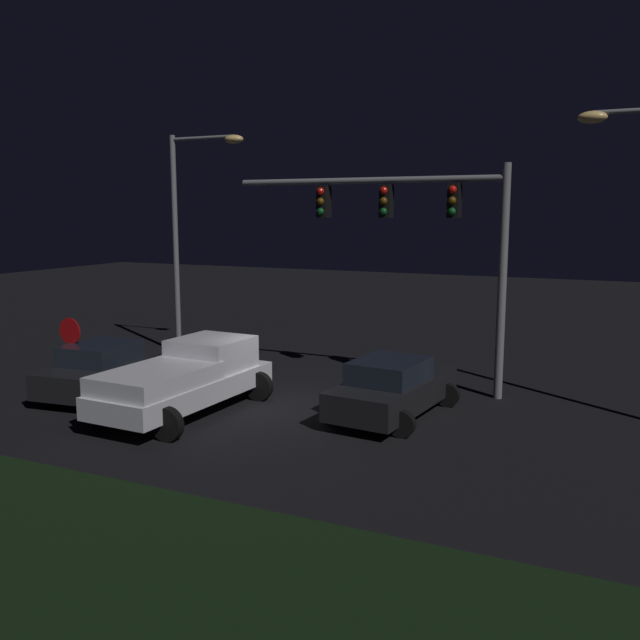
# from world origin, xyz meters

# --- Properties ---
(ground_plane) EXTENTS (80.00, 80.00, 0.00)m
(ground_plane) POSITION_xyz_m (0.00, 0.00, 0.00)
(ground_plane) COLOR black
(pickup_truck) EXTENTS (3.03, 5.48, 1.80)m
(pickup_truck) POSITION_xyz_m (-1.70, -1.74, 1.00)
(pickup_truck) COLOR silver
(pickup_truck) RESTS_ON ground_plane
(car_sedan) EXTENTS (2.78, 4.56, 1.51)m
(car_sedan) POSITION_xyz_m (3.25, 0.15, 0.74)
(car_sedan) COLOR black
(car_sedan) RESTS_ON ground_plane
(car_sedan_far) EXTENTS (2.79, 4.57, 1.51)m
(car_sedan_far) POSITION_xyz_m (-4.98, -1.24, 0.74)
(car_sedan_far) COLOR black
(car_sedan_far) RESTS_ON ground_plane
(traffic_signal_gantry) EXTENTS (8.32, 0.56, 6.50)m
(traffic_signal_gantry) POSITION_xyz_m (2.94, 3.01, 4.90)
(traffic_signal_gantry) COLOR slate
(traffic_signal_gantry) RESTS_ON ground_plane
(street_lamp_left) EXTENTS (3.01, 0.44, 7.87)m
(street_lamp_left) POSITION_xyz_m (-5.93, 4.40, 5.02)
(street_lamp_left) COLOR slate
(street_lamp_left) RESTS_ON ground_plane
(stop_sign) EXTENTS (0.76, 0.08, 2.23)m
(stop_sign) POSITION_xyz_m (-5.75, -1.72, 1.56)
(stop_sign) COLOR slate
(stop_sign) RESTS_ON ground_plane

